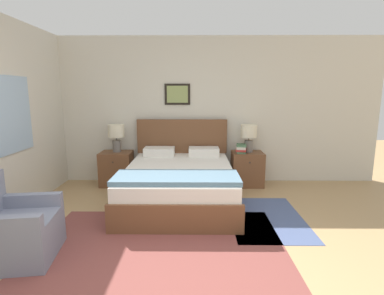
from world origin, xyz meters
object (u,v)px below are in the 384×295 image
armchair (13,231)px  table_lamp_by_door (249,134)px  table_lamp_near_window (116,134)px  nightstand_near_window (117,168)px  nightstand_by_door (247,169)px  bed (179,182)px

armchair → table_lamp_by_door: 3.72m
table_lamp_near_window → nightstand_near_window: bearing=-121.4°
nightstand_by_door → table_lamp_near_window: size_ratio=1.24×
nightstand_by_door → table_lamp_by_door: 0.62m
nightstand_near_window → table_lamp_by_door: table_lamp_by_door is taller
armchair → nightstand_near_window: size_ratio=1.40×
table_lamp_by_door → table_lamp_near_window: bearing=180.0°
nightstand_by_door → table_lamp_by_door: bearing=60.1°
table_lamp_near_window → armchair: bearing=-99.7°
bed → table_lamp_by_door: bed is taller
nightstand_near_window → table_lamp_near_window: size_ratio=1.24×
armchair → table_lamp_near_window: 2.55m
nightstand_by_door → armchair: bearing=-138.4°
bed → armchair: size_ratio=2.54×
table_lamp_near_window → nightstand_by_door: bearing=-0.6°
bed → nightstand_by_door: 1.42m
nightstand_near_window → nightstand_by_door: bearing=0.0°
armchair → nightstand_near_window: armchair is taller
bed → table_lamp_by_door: (1.17, 0.85, 0.61)m
bed → nightstand_near_window: (-1.16, 0.82, -0.00)m
table_lamp_by_door → nightstand_near_window: bearing=-179.4°
table_lamp_near_window → table_lamp_by_door: bearing=0.0°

